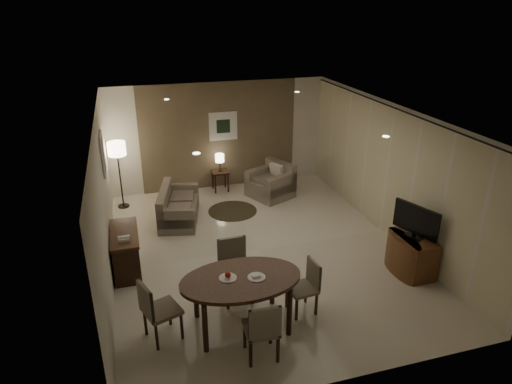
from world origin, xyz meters
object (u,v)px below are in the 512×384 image
object	(u,v)px
chair_right	(302,288)
sofa	(179,204)
console_desk	(126,251)
tv_cabinet	(412,254)
dining_table	(241,302)
armchair	(270,181)
chair_far	(236,272)
chair_left	(162,309)
chair_near	(261,327)
side_table	(220,181)
floor_lamp	(120,175)

from	to	relation	value
chair_right	sofa	size ratio (longest dim) A/B	0.55
console_desk	tv_cabinet	size ratio (longest dim) A/B	1.33
dining_table	armchair	xyz separation A→B (m)	(1.92, 4.50, 0.00)
console_desk	sofa	distance (m)	2.13
chair_right	chair_far	bearing A→B (deg)	-129.56
tv_cabinet	chair_left	size ratio (longest dim) A/B	0.93
tv_cabinet	armchair	world-z (taller)	armchair
console_desk	armchair	world-z (taller)	armchair
chair_near	chair_far	distance (m)	1.34
dining_table	chair_left	xyz separation A→B (m)	(-1.15, 0.08, 0.07)
tv_cabinet	chair_right	size ratio (longest dim) A/B	1.05
dining_table	sofa	xyz separation A→B (m)	(-0.41, 3.85, -0.05)
chair_near	side_table	bearing A→B (deg)	-94.12
tv_cabinet	chair_left	xyz separation A→B (m)	(-4.44, -0.50, 0.13)
armchair	floor_lamp	size ratio (longest dim) A/B	0.59
chair_right	armchair	size ratio (longest dim) A/B	0.91
tv_cabinet	floor_lamp	xyz separation A→B (m)	(-4.90, 4.33, 0.44)
console_desk	dining_table	size ratio (longest dim) A/B	0.67
chair_far	chair_left	world-z (taller)	chair_far
console_desk	chair_right	distance (m)	3.27
dining_table	chair_far	distance (m)	0.67
chair_near	chair_left	xyz separation A→B (m)	(-1.24, 0.75, 0.01)
dining_table	chair_left	world-z (taller)	chair_left
armchair	side_table	size ratio (longest dim) A/B	1.80
console_desk	tv_cabinet	xyz separation A→B (m)	(4.89, -1.50, -0.03)
side_table	floor_lamp	distance (m)	2.50
sofa	side_table	size ratio (longest dim) A/B	2.96
dining_table	chair_right	world-z (taller)	chair_right
chair_far	floor_lamp	bearing A→B (deg)	109.25
armchair	chair_left	bearing A→B (deg)	-59.85
console_desk	tv_cabinet	bearing A→B (deg)	-17.05
chair_right	armchair	world-z (taller)	chair_right
armchair	tv_cabinet	bearing A→B (deg)	-5.81
dining_table	sofa	size ratio (longest dim) A/B	1.15
chair_far	armchair	bearing A→B (deg)	62.09
dining_table	chair_near	distance (m)	0.68
tv_cabinet	dining_table	size ratio (longest dim) A/B	0.50
floor_lamp	chair_far	bearing A→B (deg)	-68.33
sofa	armchair	bearing A→B (deg)	-61.61
sofa	floor_lamp	bearing A→B (deg)	61.10
chair_right	floor_lamp	size ratio (longest dim) A/B	0.54
chair_left	armchair	distance (m)	5.39
chair_far	armchair	xyz separation A→B (m)	(1.83, 3.84, -0.09)
chair_near	armchair	xyz separation A→B (m)	(1.82, 5.18, -0.05)
tv_cabinet	sofa	world-z (taller)	sofa
dining_table	floor_lamp	distance (m)	5.18
chair_far	side_table	distance (m)	4.65
side_table	chair_near	bearing A→B (deg)	-96.95
tv_cabinet	side_table	world-z (taller)	tv_cabinet
chair_left	side_table	size ratio (longest dim) A/B	1.84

